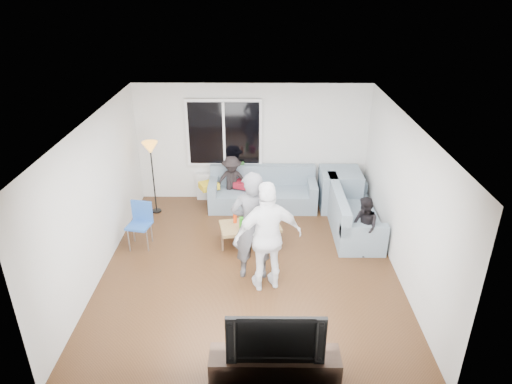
{
  "coord_description": "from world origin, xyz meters",
  "views": [
    {
      "loc": [
        0.16,
        -6.66,
        4.61
      ],
      "look_at": [
        0.1,
        0.6,
        1.15
      ],
      "focal_mm": 32.11,
      "sensor_mm": 36.0,
      "label": 1
    }
  ],
  "objects_px": {
    "sofa_back_section": "(263,189)",
    "floor_lamp": "(153,178)",
    "spectator_back": "(232,182)",
    "tv_console": "(275,368)",
    "player_left": "(252,226)",
    "coffee_table": "(250,234)",
    "sofa_right_section": "(354,211)",
    "player_right": "(268,237)",
    "side_chair": "(139,226)",
    "spectator_right": "(364,227)",
    "television": "(275,333)"
  },
  "relations": [
    {
      "from": "coffee_table",
      "to": "spectator_right",
      "type": "distance_m",
      "value": 2.09
    },
    {
      "from": "tv_console",
      "to": "side_chair",
      "type": "bearing_deg",
      "value": 127.5
    },
    {
      "from": "sofa_back_section",
      "to": "player_right",
      "type": "height_order",
      "value": "player_right"
    },
    {
      "from": "spectator_right",
      "to": "spectator_back",
      "type": "height_order",
      "value": "spectator_back"
    },
    {
      "from": "sofa_right_section",
      "to": "television",
      "type": "height_order",
      "value": "television"
    },
    {
      "from": "tv_console",
      "to": "player_right",
      "type": "bearing_deg",
      "value": 91.77
    },
    {
      "from": "spectator_right",
      "to": "player_right",
      "type": "bearing_deg",
      "value": -74.42
    },
    {
      "from": "sofa_right_section",
      "to": "television",
      "type": "bearing_deg",
      "value": 156.24
    },
    {
      "from": "player_left",
      "to": "television",
      "type": "distance_m",
      "value": 2.28
    },
    {
      "from": "coffee_table",
      "to": "spectator_right",
      "type": "xyz_separation_m",
      "value": [
        2.03,
        -0.33,
        0.36
      ]
    },
    {
      "from": "player_left",
      "to": "television",
      "type": "bearing_deg",
      "value": 95.4
    },
    {
      "from": "player_left",
      "to": "spectator_right",
      "type": "bearing_deg",
      "value": -163.66
    },
    {
      "from": "spectator_back",
      "to": "floor_lamp",
      "type": "bearing_deg",
      "value": 178.54
    },
    {
      "from": "coffee_table",
      "to": "player_left",
      "type": "relative_size",
      "value": 0.58
    },
    {
      "from": "sofa_right_section",
      "to": "player_right",
      "type": "relative_size",
      "value": 1.08
    },
    {
      "from": "side_chair",
      "to": "player_right",
      "type": "height_order",
      "value": "player_right"
    },
    {
      "from": "floor_lamp",
      "to": "sofa_right_section",
      "type": "bearing_deg",
      "value": -10.43
    },
    {
      "from": "sofa_right_section",
      "to": "spectator_right",
      "type": "distance_m",
      "value": 0.87
    },
    {
      "from": "player_right",
      "to": "sofa_back_section",
      "type": "bearing_deg",
      "value": -103.15
    },
    {
      "from": "coffee_table",
      "to": "television",
      "type": "xyz_separation_m",
      "value": [
        0.37,
        -3.25,
        0.58
      ]
    },
    {
      "from": "coffee_table",
      "to": "player_right",
      "type": "xyz_separation_m",
      "value": [
        0.31,
        -1.3,
        0.73
      ]
    },
    {
      "from": "sofa_right_section",
      "to": "player_left",
      "type": "height_order",
      "value": "player_left"
    },
    {
      "from": "player_right",
      "to": "spectator_right",
      "type": "bearing_deg",
      "value": -164.98
    },
    {
      "from": "sofa_back_section",
      "to": "player_left",
      "type": "height_order",
      "value": "player_left"
    },
    {
      "from": "sofa_back_section",
      "to": "spectator_back",
      "type": "xyz_separation_m",
      "value": [
        -0.66,
        0.03,
        0.16
      ]
    },
    {
      "from": "sofa_back_section",
      "to": "spectator_back",
      "type": "height_order",
      "value": "spectator_back"
    },
    {
      "from": "sofa_back_section",
      "to": "television",
      "type": "xyz_separation_m",
      "value": [
        0.13,
        -4.77,
        0.35
      ]
    },
    {
      "from": "sofa_back_section",
      "to": "side_chair",
      "type": "relative_size",
      "value": 2.67
    },
    {
      "from": "sofa_back_section",
      "to": "floor_lamp",
      "type": "relative_size",
      "value": 1.47
    },
    {
      "from": "sofa_back_section",
      "to": "spectator_right",
      "type": "bearing_deg",
      "value": -45.87
    },
    {
      "from": "player_left",
      "to": "spectator_right",
      "type": "relative_size",
      "value": 1.7
    },
    {
      "from": "spectator_back",
      "to": "tv_console",
      "type": "bearing_deg",
      "value": -91.73
    },
    {
      "from": "player_left",
      "to": "spectator_right",
      "type": "height_order",
      "value": "player_left"
    },
    {
      "from": "spectator_right",
      "to": "television",
      "type": "height_order",
      "value": "same"
    },
    {
      "from": "player_left",
      "to": "player_right",
      "type": "height_order",
      "value": "player_left"
    },
    {
      "from": "spectator_right",
      "to": "floor_lamp",
      "type": "bearing_deg",
      "value": -125.5
    },
    {
      "from": "television",
      "to": "spectator_back",
      "type": "bearing_deg",
      "value": 99.33
    },
    {
      "from": "player_right",
      "to": "spectator_back",
      "type": "height_order",
      "value": "player_right"
    },
    {
      "from": "sofa_right_section",
      "to": "player_right",
      "type": "bearing_deg",
      "value": 136.77
    },
    {
      "from": "player_left",
      "to": "spectator_back",
      "type": "distance_m",
      "value": 2.62
    },
    {
      "from": "coffee_table",
      "to": "spectator_back",
      "type": "bearing_deg",
      "value": 105.16
    },
    {
      "from": "sofa_back_section",
      "to": "tv_console",
      "type": "height_order",
      "value": "sofa_back_section"
    },
    {
      "from": "side_chair",
      "to": "spectator_back",
      "type": "relative_size",
      "value": 0.74
    },
    {
      "from": "sofa_back_section",
      "to": "spectator_back",
      "type": "distance_m",
      "value": 0.68
    },
    {
      "from": "spectator_back",
      "to": "sofa_back_section",
      "type": "bearing_deg",
      "value": -13.66
    },
    {
      "from": "player_left",
      "to": "coffee_table",
      "type": "bearing_deg",
      "value": -89.27
    },
    {
      "from": "sofa_back_section",
      "to": "tv_console",
      "type": "relative_size",
      "value": 1.44
    },
    {
      "from": "side_chair",
      "to": "floor_lamp",
      "type": "relative_size",
      "value": 0.55
    },
    {
      "from": "side_chair",
      "to": "sofa_back_section",
      "type": "bearing_deg",
      "value": 47.21
    },
    {
      "from": "spectator_back",
      "to": "television",
      "type": "bearing_deg",
      "value": -91.73
    }
  ]
}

